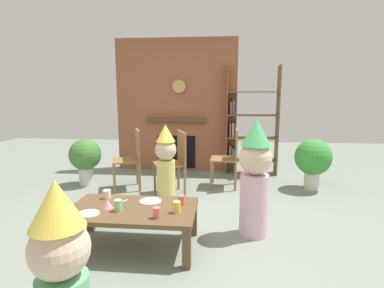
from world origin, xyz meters
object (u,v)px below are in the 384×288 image
(paper_cup_near_left, at_px, (107,194))
(dining_chair_middle, at_px, (175,159))
(paper_cup_far_right, at_px, (118,205))
(paper_cup_center, at_px, (157,213))
(dining_chair_left, at_px, (132,155))
(potted_plant_tall, at_px, (313,159))
(bookshelf, at_px, (247,126))
(child_by_the_chairs, at_px, (166,161))
(dining_chair_right, at_px, (230,155))
(coffee_table, at_px, (132,213))
(paper_plate_front, at_px, (88,214))
(child_with_cone_hat, at_px, (62,278))
(potted_plant_short, at_px, (85,157))
(paper_plate_rear, at_px, (150,201))
(paper_cup_near_right, at_px, (182,200))
(birthday_cake_slice, at_px, (108,204))
(child_in_pink, at_px, (255,175))
(paper_cup_far_left, at_px, (177,207))

(paper_cup_near_left, xyz_separation_m, dining_chair_middle, (0.50, 1.35, 0.08))
(paper_cup_far_right, bearing_deg, paper_cup_near_left, 125.66)
(paper_cup_center, relative_size, paper_cup_far_right, 0.90)
(dining_chair_left, relative_size, potted_plant_tall, 1.18)
(bookshelf, relative_size, child_by_the_chairs, 1.84)
(paper_cup_near_left, distance_m, dining_chair_right, 2.15)
(paper_cup_near_left, height_order, paper_cup_center, paper_cup_center)
(coffee_table, bearing_deg, child_by_the_chairs, 86.42)
(paper_plate_front, height_order, dining_chair_left, dining_chair_left)
(paper_cup_far_right, xyz_separation_m, child_with_cone_hat, (0.16, -1.26, 0.12))
(bookshelf, xyz_separation_m, dining_chair_right, (-0.31, -0.84, -0.35))
(potted_plant_tall, distance_m, potted_plant_short, 3.48)
(dining_chair_left, bearing_deg, paper_plate_rear, 91.63)
(paper_cup_near_right, distance_m, paper_cup_far_right, 0.59)
(paper_plate_front, distance_m, dining_chair_right, 2.51)
(paper_cup_far_right, relative_size, birthday_cake_slice, 1.04)
(bookshelf, xyz_separation_m, child_in_pink, (-0.11, -2.43, -0.23))
(paper_cup_near_right, distance_m, dining_chair_middle, 1.49)
(paper_cup_far_left, bearing_deg, dining_chair_middle, 99.04)
(paper_plate_front, relative_size, dining_chair_right, 0.21)
(paper_plate_front, relative_size, child_by_the_chairs, 0.18)
(child_by_the_chairs, bearing_deg, dining_chair_right, 131.08)
(child_with_cone_hat, bearing_deg, paper_plate_rear, -5.21)
(birthday_cake_slice, relative_size, child_in_pink, 0.08)
(paper_cup_far_right, bearing_deg, potted_plant_tall, 42.05)
(paper_cup_center, distance_m, potted_plant_short, 2.59)
(dining_chair_middle, relative_size, dining_chair_right, 1.00)
(coffee_table, height_order, paper_cup_far_left, paper_cup_far_left)
(paper_cup_far_left, bearing_deg, child_in_pink, 31.52)
(dining_chair_left, bearing_deg, child_by_the_chairs, 121.72)
(paper_cup_center, bearing_deg, child_by_the_chairs, 97.48)
(bookshelf, relative_size, potted_plant_tall, 2.50)
(paper_cup_near_right, height_order, dining_chair_right, dining_chair_right)
(paper_cup_near_left, distance_m, potted_plant_tall, 3.06)
(paper_cup_center, bearing_deg, dining_chair_middle, 93.52)
(child_with_cone_hat, distance_m, dining_chair_left, 3.16)
(paper_cup_far_left, relative_size, dining_chair_right, 0.12)
(paper_cup_far_right, xyz_separation_m, dining_chair_right, (1.05, 2.05, 0.07))
(coffee_table, distance_m, paper_cup_near_right, 0.48)
(dining_chair_left, bearing_deg, paper_cup_center, 91.39)
(paper_cup_near_left, bearing_deg, child_by_the_chairs, 68.93)
(paper_cup_near_right, relative_size, paper_cup_far_left, 0.88)
(paper_cup_center, bearing_deg, paper_plate_front, 178.42)
(child_in_pink, xyz_separation_m, dining_chair_middle, (-0.99, 1.21, -0.12))
(child_in_pink, height_order, potted_plant_tall, child_in_pink)
(child_in_pink, bearing_deg, paper_cup_far_left, 13.62)
(paper_plate_rear, bearing_deg, dining_chair_right, 65.39)
(paper_cup_near_right, height_order, potted_plant_tall, potted_plant_tall)
(bookshelf, xyz_separation_m, coffee_table, (-1.26, -2.81, -0.53))
(child_by_the_chairs, relative_size, potted_plant_short, 1.41)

